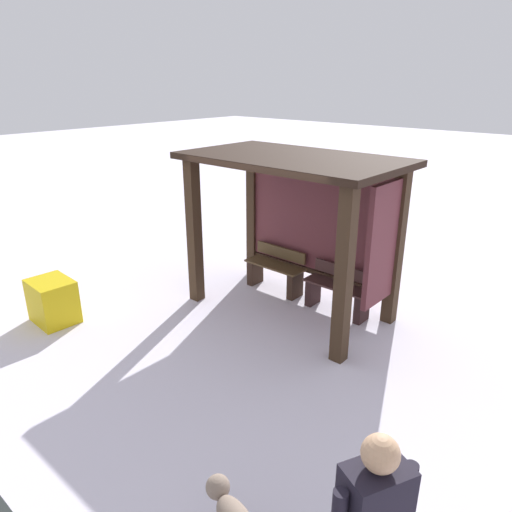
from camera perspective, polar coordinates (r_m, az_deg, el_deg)
The scene contains 5 objects.
ground_plane at distance 7.86m, azimuth 3.91°, elevation -6.39°, with size 60.00×60.00×0.00m, color white.
bus_shelter at distance 7.33m, azimuth 5.97°, elevation 6.54°, with size 3.29×1.90×2.51m.
bench_left_inside at distance 8.40m, azimuth 2.37°, elevation -1.86°, with size 1.12×0.38×0.77m.
bench_center_inside at distance 7.72m, azimuth 9.86°, elevation -4.29°, with size 1.12×0.36×0.76m.
grit_bin at distance 7.97m, azimuth -23.37°, elevation -5.03°, with size 0.70×0.56×0.68m, color yellow.
Camera 1 is at (4.22, -5.59, 3.58)m, focal length 33.06 mm.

